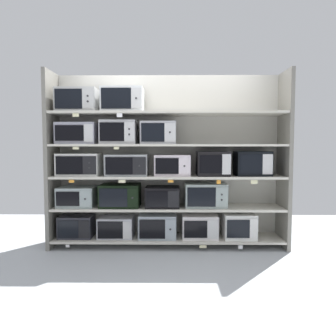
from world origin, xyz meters
TOP-DOWN VIEW (x-y plane):
  - ground at (0.00, -1.00)m, footprint 7.05×6.00m
  - back_panel at (0.00, 0.27)m, footprint 3.25×0.04m
  - upright_left at (-1.55, 0.00)m, footprint 0.05×0.51m
  - upright_right at (1.55, 0.00)m, footprint 0.05×0.51m
  - shelf_0 at (0.00, 0.00)m, footprint 3.05×0.51m
  - microwave_0 at (-1.24, -0.00)m, footprint 0.45×0.34m
  - microwave_1 at (-0.70, -0.00)m, footprint 0.46×0.35m
  - microwave_2 at (-0.14, -0.00)m, footprint 0.50×0.42m
  - microwave_3 at (0.43, -0.00)m, footprint 0.47×0.40m
  - microwave_4 at (0.96, -0.00)m, footprint 0.42×0.43m
  - price_tag_0 at (-1.29, -0.26)m, footprint 0.05×0.00m
  - price_tag_1 at (0.45, -0.26)m, footprint 0.09×0.00m
  - price_tag_2 at (0.93, -0.26)m, footprint 0.06×0.00m
  - shelf_1 at (0.00, 0.00)m, footprint 3.05×0.51m
  - microwave_5 at (-1.22, -0.00)m, footprint 0.48×0.41m
  - microwave_6 at (-0.64, -0.00)m, footprint 0.53×0.43m
  - microwave_7 at (-0.07, -0.00)m, footprint 0.45×0.43m
  - microwave_8 at (0.50, -0.00)m, footprint 0.55×0.39m
  - shelf_2 at (0.00, 0.00)m, footprint 3.05×0.51m
  - microwave_9 at (-1.19, -0.00)m, footprint 0.55×0.38m
  - microwave_10 at (-0.55, -0.00)m, footprint 0.55×0.43m
  - microwave_11 at (0.06, -0.00)m, footprint 0.47×0.37m
  - microwave_12 at (0.60, -0.00)m, footprint 0.43×0.42m
  - microwave_13 at (1.13, -0.00)m, footprint 0.45×0.36m
  - price_tag_3 at (-1.22, -0.26)m, footprint 0.07×0.00m
  - price_tag_4 at (-0.58, -0.26)m, footprint 0.09×0.00m
  - price_tag_5 at (0.04, -0.26)m, footprint 0.07×0.00m
  - price_tag_6 at (0.64, -0.26)m, footprint 0.05×0.00m
  - price_tag_7 at (1.09, -0.26)m, footprint 0.08×0.00m
  - shelf_3 at (0.00, 0.00)m, footprint 3.05×0.51m
  - microwave_14 at (-1.21, -0.00)m, footprint 0.52×0.37m
  - microwave_15 at (-0.65, -0.00)m, footprint 0.47×0.41m
  - microwave_16 at (-0.13, -0.00)m, footprint 0.46×0.41m
  - price_tag_8 at (-1.16, -0.26)m, footprint 0.08×0.00m
  - price_tag_9 at (-0.65, -0.26)m, footprint 0.07×0.00m
  - shelf_4 at (0.00, 0.00)m, footprint 3.05×0.51m
  - microwave_17 at (-1.20, -0.00)m, footprint 0.53×0.35m
  - microwave_18 at (-0.60, -0.00)m, footprint 0.54×0.37m
  - price_tag_10 at (-1.15, -0.26)m, footprint 0.08×0.00m
  - price_tag_11 at (-0.60, -0.26)m, footprint 0.07×0.00m

SIDE VIEW (x-z plane):
  - ground at x=0.00m, z-range -0.02..0.00m
  - price_tag_2 at x=0.93m, z-range 0.04..0.09m
  - price_tag_1 at x=0.45m, z-range 0.05..0.09m
  - price_tag_0 at x=-1.29m, z-range 0.05..0.09m
  - shelf_0 at x=0.00m, z-range 0.09..0.12m
  - microwave_1 at x=-0.70m, z-range 0.12..0.40m
  - microwave_0 at x=-1.24m, z-range 0.12..0.41m
  - microwave_3 at x=0.43m, z-range 0.12..0.43m
  - microwave_2 at x=-0.14m, z-range 0.12..0.44m
  - microwave_4 at x=0.96m, z-range 0.12..0.46m
  - shelf_1 at x=0.00m, z-range 0.51..0.54m
  - microwave_5 at x=-1.22m, z-range 0.54..0.81m
  - microwave_7 at x=-0.07m, z-range 0.54..0.81m
  - microwave_6 at x=-0.64m, z-range 0.54..0.84m
  - microwave_8 at x=0.50m, z-range 0.54..0.85m
  - price_tag_6 at x=0.64m, z-range 0.88..0.93m
  - price_tag_7 at x=1.09m, z-range 0.88..0.93m
  - price_tag_4 at x=-0.58m, z-range 0.89..0.93m
  - price_tag_3 at x=-1.22m, z-range 0.89..0.93m
  - price_tag_5 at x=0.04m, z-range 0.89..0.93m
  - shelf_2 at x=0.00m, z-range 0.93..0.96m
  - microwave_11 at x=0.06m, z-range 0.96..1.24m
  - microwave_10 at x=-0.55m, z-range 0.96..1.24m
  - microwave_9 at x=-1.19m, z-range 0.96..1.25m
  - microwave_13 at x=1.13m, z-range 0.96..1.28m
  - microwave_12 at x=0.60m, z-range 0.96..1.28m
  - back_panel at x=0.00m, z-range 0.00..2.34m
  - upright_left at x=-1.55m, z-range 0.00..2.34m
  - upright_right at x=1.55m, z-range 0.00..2.34m
  - price_tag_8 at x=-1.16m, z-range 1.31..1.34m
  - price_tag_9 at x=-0.65m, z-range 1.31..1.34m
  - shelf_3 at x=0.00m, z-range 1.35..1.38m
  - microwave_14 at x=-1.21m, z-range 1.38..1.66m
  - microwave_16 at x=-0.13m, z-range 1.38..1.68m
  - microwave_15 at x=-0.65m, z-range 1.38..1.69m
  - price_tag_11 at x=-0.60m, z-range 1.72..1.76m
  - price_tag_10 at x=-1.15m, z-range 1.72..1.76m
  - shelf_4 at x=0.00m, z-range 1.77..1.80m
  - microwave_17 at x=-1.20m, z-range 1.80..2.11m
  - microwave_18 at x=-0.60m, z-range 1.80..2.12m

